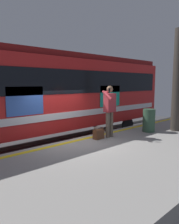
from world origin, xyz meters
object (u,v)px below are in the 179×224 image
station_column (178,81)px  trash_bin (149,120)px  train_carriage (52,91)px  passenger (110,107)px  handbag (99,134)px

station_column → trash_bin: station_column is taller
trash_bin → train_carriage: bearing=-59.0°
station_column → passenger: bearing=-21.7°
train_carriage → station_column: size_ratio=2.95×
train_carriage → passenger: size_ratio=6.51×
train_carriage → trash_bin: train_carriage is taller
handbag → trash_bin: bearing=166.3°
station_column → train_carriage: bearing=-53.2°
train_carriage → trash_bin: 4.23m
handbag → trash_bin: size_ratio=0.44×
station_column → trash_bin: bearing=-32.1°
passenger → handbag: 1.00m
handbag → trash_bin: trash_bin is taller
passenger → handbag: bearing=-8.0°
passenger → trash_bin: 1.93m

